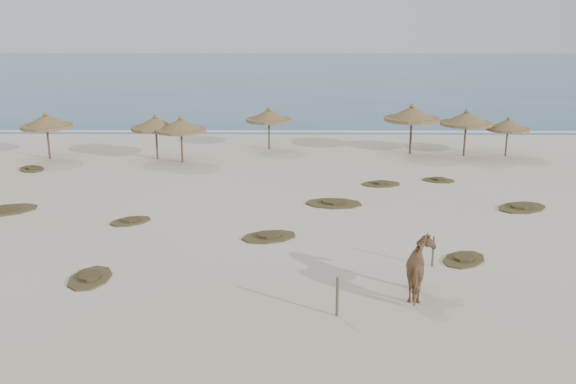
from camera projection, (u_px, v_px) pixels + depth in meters
The scene contains 23 objects.
ground at pixel (246, 269), 21.30m from camera, with size 160.00×160.00×0.00m, color beige.
ocean at pixel (283, 73), 93.58m from camera, with size 200.00×100.00×0.01m, color #275175.
foam_line at pixel (272, 132), 46.36m from camera, with size 70.00×0.60×0.01m, color silver.
palapa_0 at pixel (46, 122), 37.05m from camera, with size 3.90×3.90×2.80m.
palapa_1 at pixel (156, 124), 37.00m from camera, with size 3.10×3.10×2.68m.
palapa_2 at pixel (181, 126), 36.18m from camera, with size 3.47×3.47×2.71m.
palapa_3 at pixel (269, 116), 39.79m from camera, with size 3.29×3.29×2.69m.
palapa_4 at pixel (412, 114), 38.37m from camera, with size 3.77×3.77×3.11m.
palapa_5 at pixel (466, 119), 37.80m from camera, with size 3.61×3.61×2.86m.
palapa_6 at pixel (508, 125), 37.86m from camera, with size 2.86×2.86×2.40m.
horse at pixel (422, 269), 19.05m from camera, with size 0.92×2.01×1.70m, color brown.
fence_post_near at pixel (337, 297), 17.83m from camera, with size 0.09×0.09×1.17m, color brown.
fence_post_far at pixel (433, 251), 21.41m from camera, with size 0.08×0.08×1.05m, color brown.
scrub_1 at pixel (6, 210), 27.62m from camera, with size 3.17×2.78×0.16m.
scrub_2 at pixel (131, 221), 26.13m from camera, with size 2.06×1.94×0.16m.
scrub_3 at pixel (334, 203), 28.61m from camera, with size 2.68×1.87×0.16m.
scrub_4 at pixel (464, 259), 22.04m from camera, with size 2.21×2.27×0.16m.
scrub_5 at pixel (522, 207), 27.98m from camera, with size 2.88×2.56×0.16m.
scrub_6 at pixel (32, 169), 34.98m from camera, with size 2.13×2.29×0.16m.
scrub_7 at pixel (381, 184), 31.88m from camera, with size 2.13×1.55×0.16m.
scrub_9 at pixel (269, 236), 24.30m from camera, with size 2.54×2.12×0.16m.
scrub_10 at pixel (439, 180), 32.61m from camera, with size 1.84×1.42×0.16m.
scrub_11 at pixel (90, 277), 20.48m from camera, with size 1.39×2.07×0.16m.
Camera 1 is at (1.57, -19.83, 8.15)m, focal length 40.00 mm.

